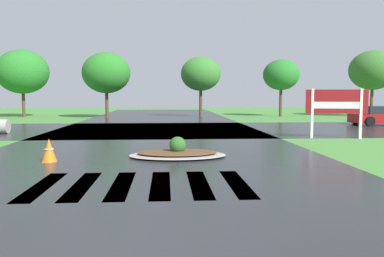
% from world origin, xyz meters
% --- Properties ---
extents(asphalt_roadway, '(12.00, 80.00, 0.01)m').
position_xyz_m(asphalt_roadway, '(0.00, 10.00, 0.00)').
color(asphalt_roadway, '#232628').
rests_on(asphalt_roadway, ground).
extents(asphalt_cross_road, '(90.00, 10.80, 0.01)m').
position_xyz_m(asphalt_cross_road, '(0.00, 19.10, 0.00)').
color(asphalt_cross_road, '#232628').
rests_on(asphalt_cross_road, ground).
extents(crosswalk_stripes, '(4.95, 2.99, 0.01)m').
position_xyz_m(crosswalk_stripes, '(0.00, 4.48, 0.00)').
color(crosswalk_stripes, white).
rests_on(crosswalk_stripes, ground).
extents(estate_billboard, '(2.77, 0.70, 2.37)m').
position_xyz_m(estate_billboard, '(8.61, 13.62, 1.63)').
color(estate_billboard, white).
rests_on(estate_billboard, ground).
extents(median_island, '(3.26, 2.11, 0.68)m').
position_xyz_m(median_island, '(0.97, 8.60, 0.13)').
color(median_island, '#9E9B93').
rests_on(median_island, ground).
extents(car_dark_suv, '(4.19, 2.22, 1.30)m').
position_xyz_m(car_dark_suv, '(15.24, 21.63, 0.60)').
color(car_dark_suv, maroon).
rests_on(car_dark_suv, ground).
extents(traffic_cone, '(0.46, 0.46, 0.73)m').
position_xyz_m(traffic_cone, '(-3.04, 7.84, 0.36)').
color(traffic_cone, orange).
rests_on(traffic_cone, ground).
extents(background_treeline, '(43.96, 6.19, 6.19)m').
position_xyz_m(background_treeline, '(0.22, 32.01, 4.09)').
color(background_treeline, '#4C3823').
rests_on(background_treeline, ground).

